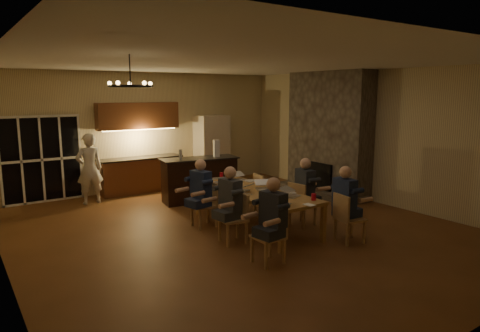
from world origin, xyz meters
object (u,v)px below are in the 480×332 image
refrigerator (212,149)px  mug_back (221,183)px  laptop_f (239,175)px  plate_left (274,201)px  redcup_far (221,175)px  plate_far (251,181)px  chair_left_near (268,236)px  chair_right_mid (303,204)px  chair_right_near (350,218)px  chair_right_far (266,193)px  bar_island (200,179)px  person_right_mid (305,192)px  person_left_mid (230,205)px  laptop_e (217,178)px  bar_blender (216,148)px  bar_bottle (180,155)px  redcup_mid (226,187)px  person_right_near (344,204)px  chair_left_mid (233,219)px  laptop_b (292,191)px  person_left_near (273,221)px  mug_front (263,192)px  dining_table (254,209)px  can_cola (210,177)px  redcup_near (314,197)px  can_right (261,182)px  person_left_far (201,194)px  chair_left_far (204,205)px  laptop_c (241,186)px  mug_mid (239,182)px  chandelier (131,86)px  plate_near (289,193)px  laptop_d (264,184)px  can_silver (283,194)px

refrigerator → mug_back: 3.93m
laptop_f → plate_left: 2.00m
redcup_far → plate_far: bearing=-64.6°
chair_left_near → chair_right_mid: (1.80, 1.15, 0.00)m
chair_right_near → mug_back: 2.71m
chair_left_near → chair_right_far: bearing=143.0°
bar_island → chair_left_near: bearing=-95.8°
person_right_mid → person_left_mid: bearing=99.2°
laptop_e → bar_blender: (0.81, 1.33, 0.43)m
redcup_far → bar_bottle: (-0.50, 1.03, 0.39)m
person_right_mid → redcup_mid: size_ratio=11.50×
chair_right_mid → person_right_near: (-0.04, -1.11, 0.24)m
chair_left_mid → laptop_b: laptop_b is taller
person_left_near → plate_far: 2.75m
chair_left_near → mug_front: size_ratio=8.90×
plate_left → laptop_f: bearing=73.5°
bar_island → person_left_near: 4.22m
dining_table → can_cola: can_cola is taller
mug_back → redcup_near: redcup_near is taller
person_right_near → can_right: bearing=17.2°
redcup_far → plate_left: size_ratio=0.47×
person_right_mid → person_left_far: (-1.79, 1.04, 0.00)m
redcup_near → plate_left: size_ratio=0.47×
chair_left_far → mug_front: chair_left_far is taller
person_right_mid → laptop_c: size_ratio=4.31×
mug_back → bar_bottle: bar_bottle is taller
mug_mid → chair_left_far: bearing=-178.3°
chandelier → bar_island: bearing=47.2°
mug_back → can_right: can_right is taller
bar_island → redcup_near: 3.71m
laptop_f → can_cola: bearing=139.6°
dining_table → laptop_b: laptop_b is taller
person_left_near → redcup_mid: (0.42, 2.01, 0.12)m
person_left_mid → laptop_f: bearing=134.8°
can_right → chandelier: bearing=-164.2°
person_right_near → mug_mid: (-0.77, 2.20, 0.11)m
redcup_mid → plate_near: size_ratio=0.43×
laptop_d → mug_mid: size_ratio=3.20×
mug_front → bar_blender: (0.66, 2.75, 0.49)m
chair_right_near → plate_far: (-0.42, 2.43, 0.31)m
chair_right_near → mug_mid: 2.47m
laptop_b → laptop_c: size_ratio=1.00×
dining_table → laptop_e: (-0.24, 1.03, 0.49)m
person_left_near → bar_bottle: size_ratio=5.75×
laptop_c → redcup_far: size_ratio=2.67×
chandelier → laptop_d: size_ratio=1.99×
mug_back → redcup_near: 2.10m
laptop_f → can_silver: 1.76m
chair_left_near → chair_right_near: 1.81m
laptop_c → laptop_d: 0.50m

